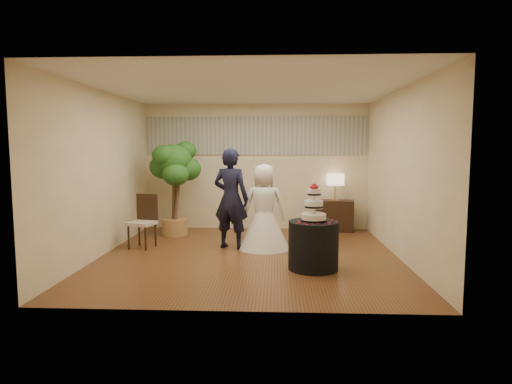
{
  "coord_description": "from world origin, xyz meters",
  "views": [
    {
      "loc": [
        0.45,
        -7.12,
        1.83
      ],
      "look_at": [
        0.1,
        0.4,
        1.05
      ],
      "focal_mm": 30.0,
      "sensor_mm": 36.0,
      "label": 1
    }
  ],
  "objects_px": {
    "groom": "(231,199)",
    "cake_table": "(313,245)",
    "side_chair": "(142,222)",
    "wedding_cake": "(314,202)",
    "ficus_tree": "(174,188)",
    "table_lamp": "(335,187)",
    "bride": "(264,206)",
    "console": "(335,216)"
  },
  "relations": [
    {
      "from": "console",
      "to": "cake_table",
      "type": "bearing_deg",
      "value": -94.94
    },
    {
      "from": "bride",
      "to": "ficus_tree",
      "type": "distance_m",
      "value": 2.23
    },
    {
      "from": "wedding_cake",
      "to": "ficus_tree",
      "type": "xyz_separation_m",
      "value": [
        -2.69,
        2.42,
        -0.01
      ]
    },
    {
      "from": "console",
      "to": "ficus_tree",
      "type": "bearing_deg",
      "value": -161.49
    },
    {
      "from": "table_lamp",
      "to": "side_chair",
      "type": "height_order",
      "value": "table_lamp"
    },
    {
      "from": "side_chair",
      "to": "ficus_tree",
      "type": "bearing_deg",
      "value": 89.17
    },
    {
      "from": "cake_table",
      "to": "wedding_cake",
      "type": "xyz_separation_m",
      "value": [
        0.0,
        0.0,
        0.65
      ]
    },
    {
      "from": "groom",
      "to": "cake_table",
      "type": "distance_m",
      "value": 1.98
    },
    {
      "from": "table_lamp",
      "to": "side_chair",
      "type": "distance_m",
      "value": 4.17
    },
    {
      "from": "groom",
      "to": "ficus_tree",
      "type": "height_order",
      "value": "ficus_tree"
    },
    {
      "from": "bride",
      "to": "table_lamp",
      "type": "relative_size",
      "value": 2.67
    },
    {
      "from": "groom",
      "to": "bride",
      "type": "height_order",
      "value": "groom"
    },
    {
      "from": "groom",
      "to": "ficus_tree",
      "type": "distance_m",
      "value": 1.72
    },
    {
      "from": "side_chair",
      "to": "wedding_cake",
      "type": "bearing_deg",
      "value": -7.98
    },
    {
      "from": "table_lamp",
      "to": "ficus_tree",
      "type": "distance_m",
      "value": 3.47
    },
    {
      "from": "groom",
      "to": "cake_table",
      "type": "relative_size",
      "value": 2.43
    },
    {
      "from": "bride",
      "to": "console",
      "type": "height_order",
      "value": "bride"
    },
    {
      "from": "bride",
      "to": "side_chair",
      "type": "xyz_separation_m",
      "value": [
        -2.23,
        -0.06,
        -0.28
      ]
    },
    {
      "from": "cake_table",
      "to": "side_chair",
      "type": "distance_m",
      "value": 3.26
    },
    {
      "from": "wedding_cake",
      "to": "ficus_tree",
      "type": "distance_m",
      "value": 3.62
    },
    {
      "from": "cake_table",
      "to": "ficus_tree",
      "type": "xyz_separation_m",
      "value": [
        -2.69,
        2.42,
        0.64
      ]
    },
    {
      "from": "groom",
      "to": "side_chair",
      "type": "relative_size",
      "value": 1.87
    },
    {
      "from": "groom",
      "to": "table_lamp",
      "type": "bearing_deg",
      "value": -122.24
    },
    {
      "from": "ficus_tree",
      "to": "groom",
      "type": "bearing_deg",
      "value": -40.56
    },
    {
      "from": "console",
      "to": "side_chair",
      "type": "bearing_deg",
      "value": -145.91
    },
    {
      "from": "bride",
      "to": "wedding_cake",
      "type": "xyz_separation_m",
      "value": [
        0.78,
        -1.3,
        0.25
      ]
    },
    {
      "from": "bride",
      "to": "side_chair",
      "type": "bearing_deg",
      "value": 0.55
    },
    {
      "from": "cake_table",
      "to": "ficus_tree",
      "type": "height_order",
      "value": "ficus_tree"
    },
    {
      "from": "console",
      "to": "bride",
      "type": "bearing_deg",
      "value": -122.68
    },
    {
      "from": "wedding_cake",
      "to": "side_chair",
      "type": "xyz_separation_m",
      "value": [
        -3.01,
        1.24,
        -0.53
      ]
    },
    {
      "from": "bride",
      "to": "cake_table",
      "type": "relative_size",
      "value": 2.06
    },
    {
      "from": "groom",
      "to": "table_lamp",
      "type": "relative_size",
      "value": 3.15
    },
    {
      "from": "groom",
      "to": "ficus_tree",
      "type": "xyz_separation_m",
      "value": [
        -1.31,
        1.12,
        0.09
      ]
    },
    {
      "from": "cake_table",
      "to": "table_lamp",
      "type": "bearing_deg",
      "value": 76.42
    },
    {
      "from": "bride",
      "to": "cake_table",
      "type": "xyz_separation_m",
      "value": [
        0.78,
        -1.3,
        -0.41
      ]
    },
    {
      "from": "ficus_tree",
      "to": "side_chair",
      "type": "height_order",
      "value": "ficus_tree"
    },
    {
      "from": "cake_table",
      "to": "console",
      "type": "xyz_separation_m",
      "value": [
        0.73,
        3.02,
        -0.02
      ]
    },
    {
      "from": "bride",
      "to": "console",
      "type": "xyz_separation_m",
      "value": [
        1.51,
        1.72,
        -0.43
      ]
    },
    {
      "from": "bride",
      "to": "table_lamp",
      "type": "distance_m",
      "value": 2.29
    },
    {
      "from": "groom",
      "to": "console",
      "type": "distance_m",
      "value": 2.78
    },
    {
      "from": "ficus_tree",
      "to": "side_chair",
      "type": "relative_size",
      "value": 2.05
    },
    {
      "from": "groom",
      "to": "bride",
      "type": "xyz_separation_m",
      "value": [
        0.6,
        -0.0,
        -0.14
      ]
    }
  ]
}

